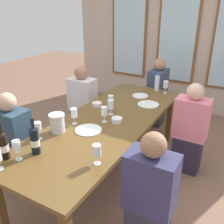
# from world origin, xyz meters

# --- Properties ---
(ground_plane) EXTENTS (12.00, 12.00, 0.00)m
(ground_plane) POSITION_xyz_m (0.00, 0.00, 0.00)
(ground_plane) COLOR #835D49
(back_wall_with_windows) EXTENTS (4.11, 0.10, 2.90)m
(back_wall_with_windows) POSITION_xyz_m (0.00, 2.52, 1.45)
(back_wall_with_windows) COLOR #C2AC97
(back_wall_with_windows) RESTS_ON ground
(dining_table) EXTENTS (0.91, 2.54, 0.74)m
(dining_table) POSITION_xyz_m (0.00, 0.00, 0.67)
(dining_table) COLOR brown
(dining_table) RESTS_ON ground
(white_plate_0) EXTENTS (0.21, 0.21, 0.01)m
(white_plate_0) POSITION_xyz_m (0.02, 0.87, 0.74)
(white_plate_0) COLOR white
(white_plate_0) RESTS_ON dining_table
(white_plate_1) EXTENTS (0.26, 0.26, 0.01)m
(white_plate_1) POSITION_xyz_m (0.23, 0.63, 0.74)
(white_plate_1) COLOR white
(white_plate_1) RESTS_ON dining_table
(white_plate_2) EXTENTS (0.27, 0.27, 0.01)m
(white_plate_2) POSITION_xyz_m (-0.04, -0.29, 0.74)
(white_plate_2) COLOR white
(white_plate_2) RESTS_ON dining_table
(metal_pitcher) EXTENTS (0.16, 0.16, 0.19)m
(metal_pitcher) POSITION_xyz_m (-0.29, -0.47, 0.84)
(metal_pitcher) COLOR silver
(metal_pitcher) RESTS_ON dining_table
(wine_bottle_0) EXTENTS (0.08, 0.08, 0.33)m
(wine_bottle_0) POSITION_xyz_m (-0.20, -0.85, 0.87)
(wine_bottle_0) COLOR black
(wine_bottle_0) RESTS_ON dining_table
(wine_bottle_1) EXTENTS (0.08, 0.08, 0.32)m
(wine_bottle_1) POSITION_xyz_m (-0.36, -1.03, 0.86)
(wine_bottle_1) COLOR black
(wine_bottle_1) RESTS_ON dining_table
(tasting_bowl_0) EXTENTS (0.12, 0.12, 0.05)m
(tasting_bowl_0) POSITION_xyz_m (-0.30, 0.28, 0.76)
(tasting_bowl_0) COLOR white
(tasting_bowl_0) RESTS_ON dining_table
(tasting_bowl_1) EXTENTS (0.12, 0.12, 0.05)m
(tasting_bowl_1) POSITION_xyz_m (0.12, 0.01, 0.77)
(tasting_bowl_1) COLOR white
(tasting_bowl_1) RESTS_ON dining_table
(water_bottle) EXTENTS (0.06, 0.06, 0.24)m
(water_bottle) POSITION_xyz_m (0.13, 1.20, 0.85)
(water_bottle) COLOR white
(water_bottle) RESTS_ON dining_table
(wine_glass_0) EXTENTS (0.07, 0.07, 0.17)m
(wine_glass_0) POSITION_xyz_m (-0.34, -0.66, 0.86)
(wine_glass_0) COLOR white
(wine_glass_0) RESTS_ON dining_table
(wine_glass_1) EXTENTS (0.07, 0.07, 0.17)m
(wine_glass_1) POSITION_xyz_m (-0.25, -0.24, 0.86)
(wine_glass_1) COLOR white
(wine_glass_1) RESTS_ON dining_table
(wine_glass_2) EXTENTS (0.07, 0.07, 0.17)m
(wine_glass_2) POSITION_xyz_m (0.27, 1.15, 0.86)
(wine_glass_2) COLOR white
(wine_glass_2) RESTS_ON dining_table
(wine_glass_3) EXTENTS (0.07, 0.07, 0.17)m
(wine_glass_3) POSITION_xyz_m (-0.11, 0.28, 0.86)
(wine_glass_3) COLOR white
(wine_glass_3) RESTS_ON dining_table
(wine_glass_4) EXTENTS (0.07, 0.07, 0.17)m
(wine_glass_4) POSITION_xyz_m (0.00, -0.05, 0.86)
(wine_glass_4) COLOR white
(wine_glass_4) RESTS_ON dining_table
(wine_glass_5) EXTENTS (0.07, 0.07, 0.17)m
(wine_glass_5) POSITION_xyz_m (-0.25, -0.99, 0.86)
(wine_glass_5) COLOR white
(wine_glass_5) RESTS_ON dining_table
(wine_glass_7) EXTENTS (0.07, 0.07, 0.17)m
(wine_glass_7) POSITION_xyz_m (-0.04, 0.15, 0.86)
(wine_glass_7) COLOR white
(wine_glass_7) RESTS_ON dining_table
(wine_glass_8) EXTENTS (0.07, 0.07, 0.17)m
(wine_glass_8) POSITION_xyz_m (0.34, -0.73, 0.86)
(wine_glass_8) COLOR white
(wine_glass_8) RESTS_ON dining_table
(seated_person_0) EXTENTS (0.38, 0.24, 1.11)m
(seated_person_0) POSITION_xyz_m (-0.78, 0.63, 0.53)
(seated_person_0) COLOR #24223D
(seated_person_0) RESTS_ON ground
(seated_person_1) EXTENTS (0.38, 0.24, 1.11)m
(seated_person_1) POSITION_xyz_m (0.78, 0.61, 0.53)
(seated_person_1) COLOR #2B2538
(seated_person_1) RESTS_ON ground
(seated_person_2) EXTENTS (0.38, 0.24, 1.11)m
(seated_person_2) POSITION_xyz_m (-0.78, -0.62, 0.53)
(seated_person_2) COLOR #313141
(seated_person_2) RESTS_ON ground
(seated_person_3) EXTENTS (0.38, 0.24, 1.11)m
(seated_person_3) POSITION_xyz_m (0.78, -0.67, 0.53)
(seated_person_3) COLOR #343142
(seated_person_3) RESTS_ON ground
(seated_person_4) EXTENTS (0.24, 0.38, 1.11)m
(seated_person_4) POSITION_xyz_m (0.00, 1.62, 0.53)
(seated_person_4) COLOR #393636
(seated_person_4) RESTS_ON ground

